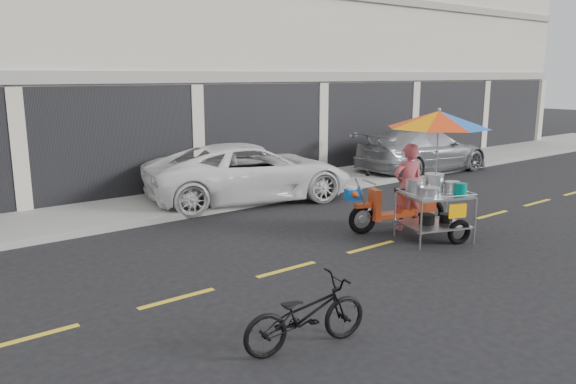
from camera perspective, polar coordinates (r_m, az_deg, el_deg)
ground at (r=10.66m, az=8.41°, el=-5.56°), size 90.00×90.00×0.00m
sidewalk at (r=14.83m, az=-7.13°, el=-0.26°), size 45.00×3.00×0.15m
shophouse_block at (r=20.34m, az=-8.06°, el=14.77°), size 36.00×8.11×10.40m
centerline at (r=10.66m, az=8.41°, el=-5.54°), size 42.00×0.10×0.01m
white_pickup at (r=14.29m, az=-3.89°, el=2.03°), size 5.68×3.55×1.46m
silver_pickup at (r=18.95m, az=13.51°, el=4.12°), size 5.03×2.18×1.44m
near_bicycle at (r=6.72m, az=1.80°, el=-12.29°), size 1.67×0.83×0.84m
food_vendor_rig at (r=11.27m, az=13.83°, el=3.54°), size 2.51×2.58×2.56m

